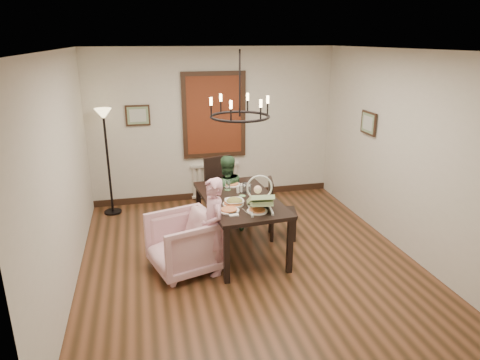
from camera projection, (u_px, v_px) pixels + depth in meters
name	position (u px, v px, depth m)	size (l,w,h in m)	color
room_shell	(241.00, 155.00, 5.88)	(4.51, 5.00, 2.81)	brown
dining_table	(240.00, 203.00, 6.01)	(1.09, 1.79, 0.81)	black
chair_far	(224.00, 191.00, 7.01)	(0.48, 0.48, 1.10)	black
chair_right	(283.00, 209.00, 6.49)	(0.41, 0.41, 0.94)	black
armchair	(184.00, 243.00, 5.59)	(0.82, 0.84, 0.76)	#D9A6AF
elderly_woman	(213.00, 235.00, 5.48)	(0.39, 0.26, 1.07)	#E3A0B3
seated_man	(226.00, 200.00, 6.71)	(0.50, 0.39, 1.02)	#355A37
baby_bouncer	(260.00, 198.00, 5.51)	(0.36, 0.49, 0.32)	#B9E49D
salad_bowl	(234.00, 202.00, 5.73)	(0.31, 0.31, 0.08)	white
pizza_platter	(233.00, 203.00, 5.72)	(0.28, 0.28, 0.04)	tan
drinking_glass	(248.00, 188.00, 6.13)	(0.08, 0.08, 0.15)	silver
window_blinds	(214.00, 115.00, 7.75)	(1.00, 0.03, 1.40)	maroon
radiator	(215.00, 180.00, 8.17)	(0.92, 0.12, 0.62)	silver
picture_back	(138.00, 115.00, 7.45)	(0.42, 0.03, 0.36)	black
picture_right	(368.00, 123.00, 6.78)	(0.42, 0.03, 0.36)	black
floor_lamp	(108.00, 164.00, 7.27)	(0.30, 0.30, 1.80)	black
chandelier	(240.00, 116.00, 5.63)	(0.80, 0.80, 0.04)	black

